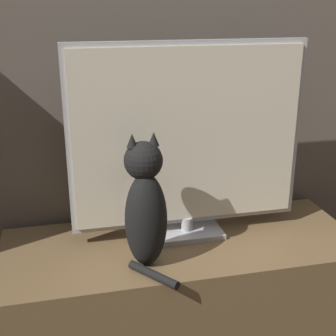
% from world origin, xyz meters
% --- Properties ---
extents(wall_back, '(4.80, 0.05, 2.60)m').
position_xyz_m(wall_back, '(0.00, 1.22, 1.30)').
color(wall_back, '#60564C').
rests_on(wall_back, ground_plane).
extents(tv_stand, '(1.33, 0.51, 0.55)m').
position_xyz_m(tv_stand, '(0.00, 0.92, 0.27)').
color(tv_stand, brown).
rests_on(tv_stand, ground_plane).
extents(tv, '(0.86, 0.16, 0.73)m').
position_xyz_m(tv, '(0.03, 0.98, 0.92)').
color(tv, '#B7B7BC').
rests_on(tv, tv_stand).
extents(cat, '(0.15, 0.27, 0.46)m').
position_xyz_m(cat, '(-0.16, 0.81, 0.76)').
color(cat, black).
rests_on(cat, tv_stand).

